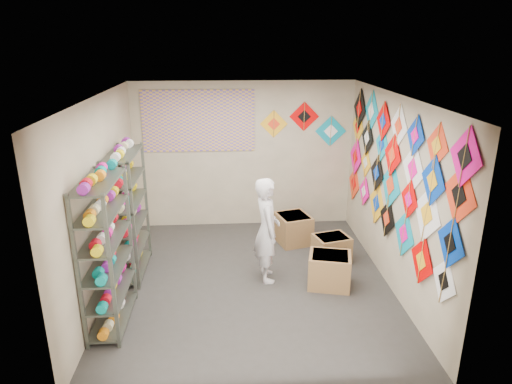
{
  "coord_description": "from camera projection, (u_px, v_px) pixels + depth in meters",
  "views": [
    {
      "loc": [
        -0.31,
        -5.91,
        3.42
      ],
      "look_at": [
        0.1,
        0.3,
        1.3
      ],
      "focal_mm": 32.0,
      "sensor_mm": 36.0,
      "label": 1
    }
  ],
  "objects": [
    {
      "name": "back_wall_kites",
      "position": [
        305.0,
        124.0,
        8.27
      ],
      "size": [
        1.59,
        0.02,
        0.83
      ],
      "color": "#F2A917",
      "rests_on": "room_walls"
    },
    {
      "name": "carton_b",
      "position": [
        331.0,
        249.0,
        7.27
      ],
      "size": [
        0.62,
        0.55,
        0.43
      ],
      "primitive_type": "cube",
      "rotation": [
        0.0,
        0.0,
        0.26
      ],
      "color": "olive",
      "rests_on": "ground"
    },
    {
      "name": "shelf_rack_front",
      "position": [
        107.0,
        254.0,
        5.49
      ],
      "size": [
        0.4,
        1.1,
        1.9
      ],
      "primitive_type": "cube",
      "color": "#4C5147",
      "rests_on": "ground"
    },
    {
      "name": "poster",
      "position": [
        199.0,
        121.0,
        8.12
      ],
      "size": [
        2.0,
        0.01,
        1.1
      ],
      "primitive_type": "cube",
      "color": "#634BA4",
      "rests_on": "room_walls"
    },
    {
      "name": "carton_a",
      "position": [
        329.0,
        270.0,
        6.55
      ],
      "size": [
        0.69,
        0.61,
        0.49
      ],
      "primitive_type": "cube",
      "rotation": [
        0.0,
        0.0,
        -0.24
      ],
      "color": "olive",
      "rests_on": "ground"
    },
    {
      "name": "string_spools",
      "position": [
        118.0,
        225.0,
        6.07
      ],
      "size": [
        0.12,
        2.36,
        0.12
      ],
      "color": "#EF1395",
      "rests_on": "ground"
    },
    {
      "name": "room_walls",
      "position": [
        250.0,
        175.0,
        6.18
      ],
      "size": [
        4.5,
        4.5,
        4.5
      ],
      "color": "#B7A78C",
      "rests_on": "ground"
    },
    {
      "name": "shelf_rack_back",
      "position": [
        128.0,
        214.0,
        6.71
      ],
      "size": [
        0.4,
        1.1,
        1.9
      ],
      "primitive_type": "cube",
      "color": "#4C5147",
      "rests_on": "ground"
    },
    {
      "name": "kite_wall_display",
      "position": [
        392.0,
        172.0,
        6.33
      ],
      "size": [
        0.06,
        4.29,
        2.06
      ],
      "color": "white",
      "rests_on": "room_walls"
    },
    {
      "name": "ground",
      "position": [
        251.0,
        282.0,
        6.71
      ],
      "size": [
        4.5,
        4.5,
        0.0
      ],
      "primitive_type": "plane",
      "color": "#302D2A"
    },
    {
      "name": "carton_c",
      "position": [
        293.0,
        229.0,
        7.94
      ],
      "size": [
        0.66,
        0.7,
        0.5
      ],
      "primitive_type": "cube",
      "rotation": [
        0.0,
        0.0,
        0.28
      ],
      "color": "olive",
      "rests_on": "ground"
    },
    {
      "name": "shopkeeper",
      "position": [
        267.0,
        230.0,
        6.58
      ],
      "size": [
        0.64,
        0.48,
        1.56
      ],
      "primitive_type": "imported",
      "rotation": [
        0.0,
        0.0,
        1.66
      ],
      "color": "silver",
      "rests_on": "ground"
    }
  ]
}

